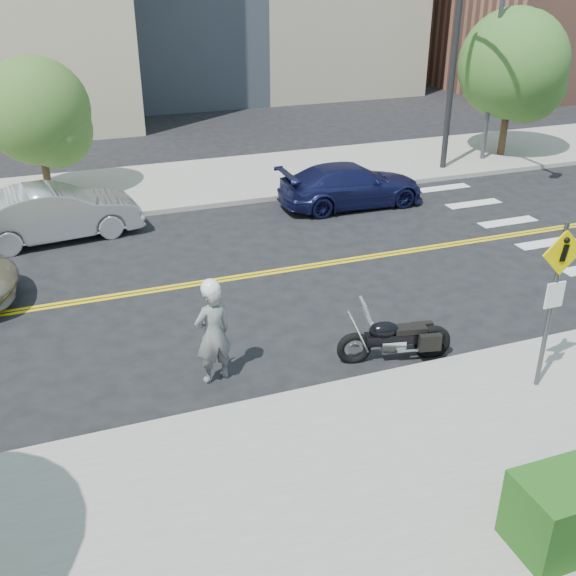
% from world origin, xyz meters
% --- Properties ---
extents(ground_plane, '(120.00, 120.00, 0.00)m').
position_xyz_m(ground_plane, '(0.00, 0.00, 0.00)').
color(ground_plane, black).
rests_on(ground_plane, ground).
extents(sidewalk_near, '(60.00, 5.00, 0.15)m').
position_xyz_m(sidewalk_near, '(0.00, -7.50, 0.07)').
color(sidewalk_near, '#9E9B91').
rests_on(sidewalk_near, ground_plane).
extents(sidewalk_far, '(60.00, 5.00, 0.15)m').
position_xyz_m(sidewalk_far, '(0.00, 7.50, 0.07)').
color(sidewalk_far, '#9E9B91').
rests_on(sidewalk_far, ground_plane).
extents(lamp_post, '(0.16, 0.16, 8.00)m').
position_xyz_m(lamp_post, '(12.00, 6.50, 4.15)').
color(lamp_post, '#4C4C51').
rests_on(lamp_post, sidewalk_far).
extents(traffic_light, '(0.28, 4.50, 7.00)m').
position_xyz_m(traffic_light, '(10.00, 5.08, 4.67)').
color(traffic_light, black).
rests_on(traffic_light, sidewalk_far).
extents(pedestrian_sign, '(0.78, 0.08, 3.00)m').
position_xyz_m(pedestrian_sign, '(4.20, -6.31, 1.96)').
color(pedestrian_sign, '#4C4C51').
rests_on(pedestrian_sign, sidewalk_near).
extents(motorcyclist, '(0.77, 0.60, 1.99)m').
position_xyz_m(motorcyclist, '(-0.95, -3.99, 0.99)').
color(motorcyclist, '#A3A3A7').
rests_on(motorcyclist, ground).
extents(motorcycle, '(2.20, 1.06, 1.28)m').
position_xyz_m(motorcycle, '(2.39, -4.49, 0.64)').
color(motorcycle, black).
rests_on(motorcycle, ground).
extents(parked_car_silver, '(4.57, 2.08, 1.45)m').
position_xyz_m(parked_car_silver, '(-3.18, 4.06, 0.73)').
color(parked_car_silver, '#ADAFB5').
rests_on(parked_car_silver, ground).
extents(parked_car_blue, '(4.48, 1.86, 1.29)m').
position_xyz_m(parked_car_blue, '(5.36, 3.78, 0.65)').
color(parked_car_blue, '#191C4C').
rests_on(parked_car_blue, ground).
extents(tree_far_a, '(3.17, 3.17, 4.34)m').
position_xyz_m(tree_far_a, '(-3.24, 7.57, 2.74)').
color(tree_far_a, '#382619').
rests_on(tree_far_a, ground).
extents(tree_far_b, '(3.88, 3.88, 5.37)m').
position_xyz_m(tree_far_b, '(13.03, 6.79, 3.42)').
color(tree_far_b, '#382619').
rests_on(tree_far_b, ground).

